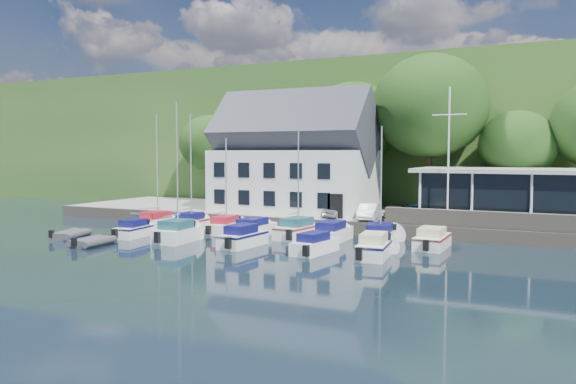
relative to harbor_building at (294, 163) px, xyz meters
The scene contains 34 objects.
ground 18.70m from the harbor_building, 67.01° to the right, with size 180.00×180.00×0.00m, color black.
quay 8.57m from the harbor_building, ahead, with size 60.00×13.00×1.00m, color gray.
quay_face 10.14m from the harbor_building, 38.16° to the right, with size 60.00×0.30×1.00m, color #6D6457.
hillside 46.11m from the harbor_building, 81.25° to the left, with size 160.00×75.00×16.00m, color #294A1B.
field_patch 56.60m from the harbor_building, 74.34° to the left, with size 50.00×30.00×0.30m, color #506231.
harbor_building is the anchor object (origin of this frame).
club_pavilion 18.15m from the harbor_building, ahead, with size 13.20×7.20×4.10m, color black, non-canonical shape.
seawall 20.03m from the harbor_building, 15.03° to the right, with size 18.00×0.50×1.20m, color #6D6457.
gangway 13.23m from the harbor_building, 141.71° to the right, with size 1.20×6.00×1.40m, color silver, non-canonical shape.
car_silver 7.02m from the harbor_building, 31.98° to the right, with size 1.35×3.36×1.14m, color silver.
car_white 9.71m from the harbor_building, 24.09° to the right, with size 1.38×3.96×1.30m, color silver.
car_dgrey 11.13m from the harbor_building, 14.91° to the right, with size 1.59×3.91×1.13m, color #29292E.
car_blue 12.46m from the harbor_building, 12.31° to the right, with size 1.52×3.84×1.32m, color #335B9C.
flagpole 15.16m from the harbor_building, 17.61° to the right, with size 2.41×0.20×10.05m, color white, non-canonical shape.
tree_0 14.20m from the harbor_building, 155.38° to the left, with size 6.93×6.93×9.47m, color #173810, non-canonical shape.
tree_1 8.44m from the harbor_building, 132.06° to the left, with size 7.49×7.49×10.24m, color #173810, non-canonical shape.
tree_2 6.97m from the harbor_building, 57.81° to the left, with size 8.88×8.88×12.14m, color #173810, non-canonical shape.
tree_3 12.46m from the harbor_building, 23.31° to the left, with size 10.33×10.33×14.12m, color #173810, non-canonical shape.
tree_4 19.27m from the harbor_building, 16.52° to the left, with size 6.53×6.53×8.93m, color #173810, non-canonical shape.
boat_r1_0 12.38m from the harbor_building, 132.11° to the right, with size 1.87×6.14×8.75m, color white, non-canonical shape.
boat_r1_1 10.12m from the harbor_building, 122.22° to the right, with size 1.99×5.16×8.61m, color white, non-canonical shape.
boat_r1_2 9.09m from the harbor_building, 101.58° to the right, with size 1.77×6.09×8.26m, color white, non-canonical shape.
boat_r1_3 10.42m from the harbor_building, 84.26° to the right, with size 1.93×6.31×1.37m, color white, non-canonical shape.
boat_r1_4 10.05m from the harbor_building, 63.50° to the right, with size 1.96×6.19×9.52m, color white, non-canonical shape.
boat_r1_5 12.66m from the harbor_building, 51.97° to the right, with size 1.87×6.46×1.48m, color white, non-canonical shape.
boat_r1_6 14.02m from the harbor_building, 40.00° to the right, with size 2.04×5.86×8.78m, color white, non-canonical shape.
boat_r1_7 17.61m from the harbor_building, 32.78° to the right, with size 1.95×5.66×1.42m, color white, non-canonical shape.
boat_r2_0 15.98m from the harbor_building, 116.40° to the right, with size 1.59×5.15×1.36m, color white, non-canonical shape.
boat_r2_1 14.36m from the harbor_building, 100.24° to the right, with size 2.20×5.57×9.59m, color white, non-canonical shape.
boat_r2_2 14.93m from the harbor_building, 79.23° to the right, with size 1.77×5.67×1.52m, color white, non-canonical shape.
boat_r2_3 16.97m from the harbor_building, 60.63° to the right, with size 1.62×5.44×1.36m, color white, non-canonical shape.
boat_r2_4 18.86m from the harbor_building, 49.83° to the right, with size 1.79×5.75×1.52m, color white, non-canonical shape.
dinghy_0 20.02m from the harbor_building, 123.24° to the right, with size 1.94×3.24×0.76m, color #3C3D42, non-canonical shape.
dinghy_1 19.94m from the harbor_building, 110.25° to the right, with size 1.90×3.17×0.74m, color #3C3D42, non-canonical shape.
Camera 1 is at (14.47, -29.83, 6.29)m, focal length 35.00 mm.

